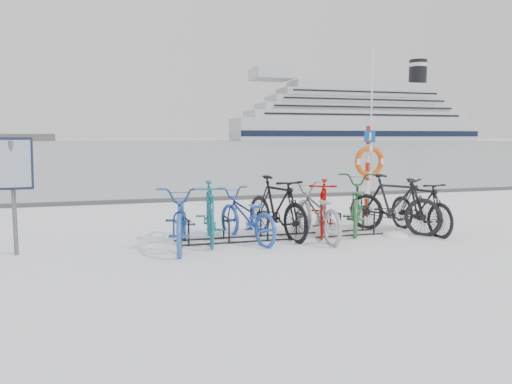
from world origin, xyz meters
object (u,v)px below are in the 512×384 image
(info_board, at_px, (12,171))
(cruise_ferry, at_px, (355,118))
(bike_rack, at_px, (282,228))
(lifebuoy_station, at_px, (369,162))

(info_board, relative_size, cruise_ferry, 0.02)
(bike_rack, xyz_separation_m, cruise_ferry, (113.96, 216.86, 10.98))
(info_board, height_order, cruise_ferry, cruise_ferry)
(lifebuoy_station, height_order, cruise_ferry, cruise_ferry)
(lifebuoy_station, bearing_deg, info_board, -165.24)
(info_board, xyz_separation_m, cruise_ferry, (118.52, 216.97, 9.81))
(bike_rack, height_order, lifebuoy_station, lifebuoy_station)
(info_board, bearing_deg, bike_rack, -2.24)
(info_board, bearing_deg, cruise_ferry, 57.68)
(lifebuoy_station, bearing_deg, cruise_ferry, 62.66)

